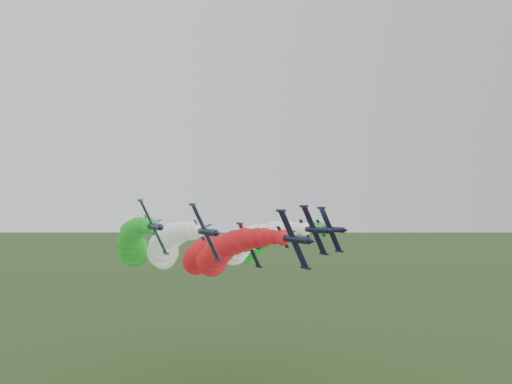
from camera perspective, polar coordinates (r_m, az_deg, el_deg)
jet_lead at (r=124.71m, az=-4.21°, el=-7.01°), size 15.79×74.16×19.02m
jet_inner_left at (r=127.47m, az=-10.33°, el=-6.29°), size 15.07×73.44×18.30m
jet_inner_right at (r=139.58m, az=-1.63°, el=-6.10°), size 15.22×73.59×18.46m
jet_outer_left at (r=134.25m, az=-13.92°, el=-5.84°), size 15.53×73.90×18.77m
jet_outer_right at (r=148.58m, az=0.20°, el=-5.95°), size 15.59×73.96×18.82m
jet_trail at (r=151.19m, az=-6.30°, el=-7.21°), size 15.99×74.36×19.22m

